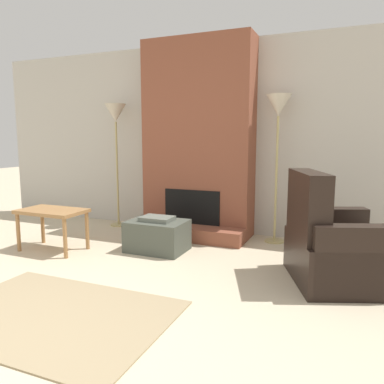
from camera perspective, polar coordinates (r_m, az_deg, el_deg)
ground_plane at (r=2.79m, az=-25.42°, el=-20.70°), size 24.00×24.00×0.00m
wall_back at (r=5.31m, az=1.94°, el=8.11°), size 7.02×0.06×2.60m
fireplace at (r=5.07m, az=0.87°, el=7.40°), size 1.49×0.75×2.60m
ottoman at (r=4.42m, az=-5.31°, el=-6.56°), size 0.67×0.48×0.41m
armchair at (r=3.68m, az=20.59°, el=-8.17°), size 1.10×1.15×1.02m
side_table at (r=4.67m, az=-20.53°, el=-3.33°), size 0.77×0.46×0.49m
floor_lamp_left at (r=5.65m, az=-11.55°, el=10.57°), size 0.31×0.31×1.80m
floor_lamp_right at (r=4.76m, az=13.01°, el=11.37°), size 0.31×0.31×1.84m
area_rug at (r=3.12m, az=-20.41°, el=-17.13°), size 1.75×1.20×0.01m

